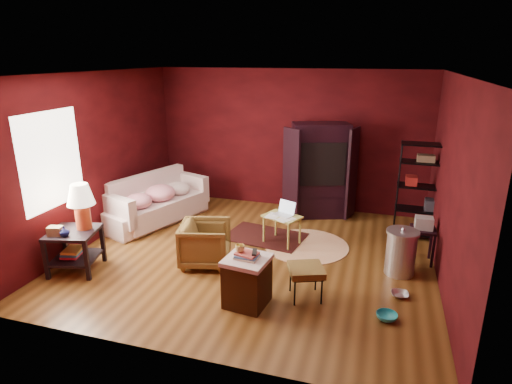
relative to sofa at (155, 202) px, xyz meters
The scene contains 18 objects.
room 2.53m from the sofa, 21.77° to the right, with size 5.54×5.04×2.84m.
sofa is the anchor object (origin of this frame).
armchair 2.06m from the sofa, 39.48° to the right, with size 0.71×0.66×0.73m, color black.
pet_bowl_steel 4.66m from the sofa, 18.10° to the right, with size 0.23×0.06×0.23m, color silver.
pet_bowl_turquoise 4.73m from the sofa, 25.51° to the right, with size 0.26×0.08×0.26m, color #28AEBE.
vase 2.26m from the sofa, 93.40° to the right, with size 0.14×0.14×0.14m, color #0D1243.
mug 3.31m from the sofa, 41.76° to the right, with size 0.12×0.09×0.12m, color #EACF72.
side_table 2.02m from the sofa, 93.07° to the right, with size 0.80×0.80×1.30m.
sofa_cushions 0.05m from the sofa, 68.13° to the left, with size 1.38×2.11×0.82m.
hamper 3.35m from the sofa, 40.72° to the right, with size 0.59×0.59×0.74m.
footstool 3.71m from the sofa, 29.49° to the right, with size 0.56×0.56×0.44m.
rug_round 2.99m from the sofa, ahead, with size 1.53×1.53×0.01m.
rug_oriental 2.23m from the sofa, ahead, with size 1.45×1.08×0.01m.
laptop_desk 2.55m from the sofa, ahead, with size 0.70×0.62×0.73m.
tv_armoire 3.21m from the sofa, 23.23° to the left, with size 1.36×1.03×1.82m.
wire_shelving 4.82m from the sofa, ahead, with size 0.82×0.37×1.67m.
small_stand 4.74m from the sofa, ahead, with size 0.37×0.37×0.73m.
trash_can 4.49m from the sofa, 10.05° to the right, with size 0.56×0.56×0.72m.
Camera 1 is at (1.84, -5.90, 3.05)m, focal length 30.00 mm.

